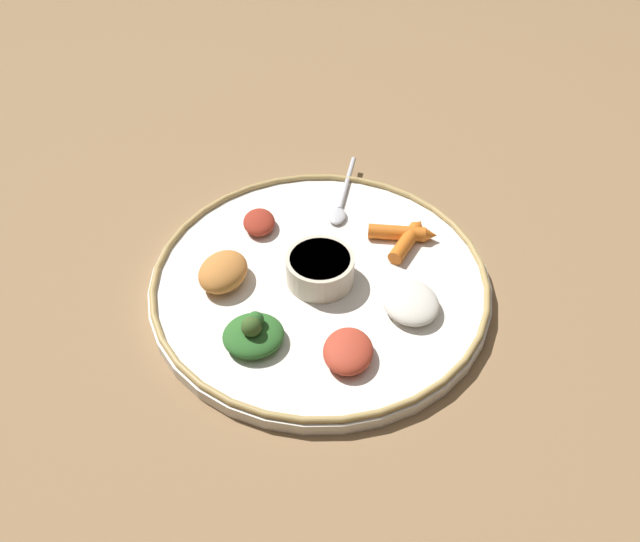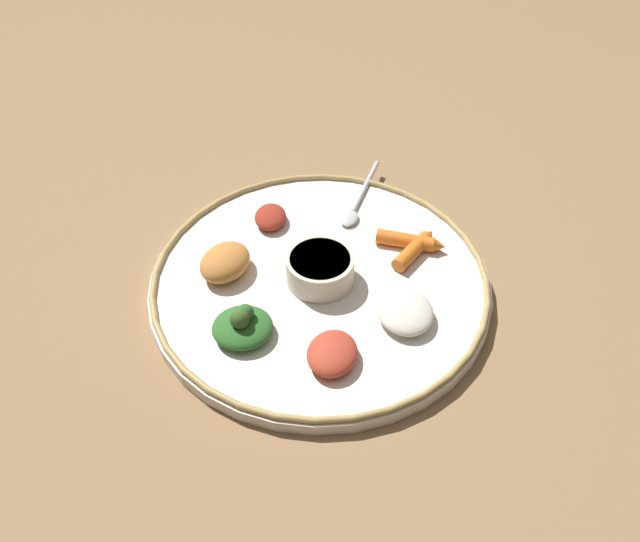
% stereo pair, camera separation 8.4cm
% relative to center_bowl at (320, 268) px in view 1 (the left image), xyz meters
% --- Properties ---
extents(ground_plane, '(2.40, 2.40, 0.00)m').
position_rel_center_bowl_xyz_m(ground_plane, '(0.00, 0.00, -0.04)').
color(ground_plane, olive).
extents(platter, '(0.43, 0.43, 0.02)m').
position_rel_center_bowl_xyz_m(platter, '(0.00, 0.00, -0.03)').
color(platter, white).
rests_on(platter, ground_plane).
extents(platter_rim, '(0.42, 0.42, 0.01)m').
position_rel_center_bowl_xyz_m(platter_rim, '(0.00, 0.00, -0.02)').
color(platter_rim, tan).
rests_on(platter_rim, platter).
extents(center_bowl, '(0.08, 0.08, 0.04)m').
position_rel_center_bowl_xyz_m(center_bowl, '(0.00, 0.00, 0.00)').
color(center_bowl, beige).
rests_on(center_bowl, platter).
extents(spoon, '(0.06, 0.15, 0.01)m').
position_rel_center_bowl_xyz_m(spoon, '(-0.04, 0.15, -0.02)').
color(spoon, silver).
rests_on(spoon, platter).
extents(greens_pile, '(0.10, 0.10, 0.04)m').
position_rel_center_bowl_xyz_m(greens_pile, '(-0.02, -0.12, -0.01)').
color(greens_pile, '#2D6628').
rests_on(greens_pile, platter).
extents(carrot_near_spoon, '(0.02, 0.08, 0.02)m').
position_rel_center_bowl_xyz_m(carrot_near_spoon, '(0.07, 0.11, -0.01)').
color(carrot_near_spoon, orange).
rests_on(carrot_near_spoon, platter).
extents(carrot_outer, '(0.09, 0.05, 0.02)m').
position_rel_center_bowl_xyz_m(carrot_outer, '(0.06, 0.12, -0.01)').
color(carrot_outer, orange).
rests_on(carrot_outer, platter).
extents(mound_rice_white, '(0.10, 0.10, 0.02)m').
position_rel_center_bowl_xyz_m(mound_rice_white, '(0.12, 0.01, -0.01)').
color(mound_rice_white, silver).
rests_on(mound_rice_white, platter).
extents(mound_beet, '(0.06, 0.07, 0.02)m').
position_rel_center_bowl_xyz_m(mound_beet, '(-0.12, 0.05, -0.01)').
color(mound_beet, maroon).
rests_on(mound_beet, platter).
extents(mound_berbere_red, '(0.07, 0.08, 0.02)m').
position_rel_center_bowl_xyz_m(mound_berbere_red, '(0.08, -0.09, -0.01)').
color(mound_berbere_red, '#B73D28').
rests_on(mound_berbere_red, platter).
extents(mound_squash, '(0.06, 0.08, 0.03)m').
position_rel_center_bowl_xyz_m(mound_squash, '(-0.10, -0.06, -0.00)').
color(mound_squash, '#C67A38').
rests_on(mound_squash, platter).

